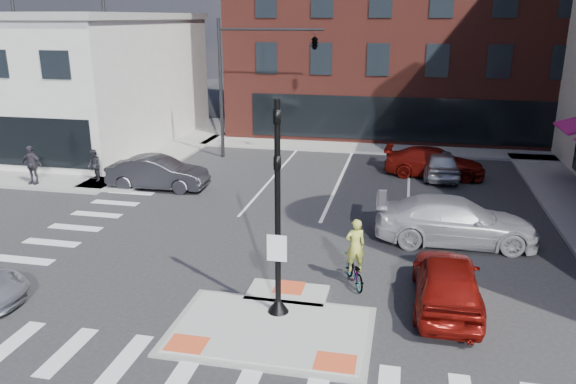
% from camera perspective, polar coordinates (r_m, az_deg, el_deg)
% --- Properties ---
extents(ground, '(120.00, 120.00, 0.00)m').
position_cam_1_polar(ground, '(15.92, -1.33, -13.09)').
color(ground, '#28282B').
rests_on(ground, ground).
extents(refuge_island, '(5.40, 4.65, 0.13)m').
position_cam_1_polar(refuge_island, '(15.68, -1.56, -13.40)').
color(refuge_island, gray).
rests_on(refuge_island, ground).
extents(sidewalk_nw, '(23.50, 20.50, 0.15)m').
position_cam_1_polar(sidewalk_nw, '(35.82, -22.24, 3.18)').
color(sidewalk_nw, gray).
rests_on(sidewalk_nw, ground).
extents(sidewalk_n, '(26.00, 3.00, 0.15)m').
position_cam_1_polar(sidewalk_n, '(36.23, 11.49, 4.28)').
color(sidewalk_n, gray).
rests_on(sidewalk_n, ground).
extents(building_nw, '(20.40, 16.40, 14.40)m').
position_cam_1_polar(building_nw, '(41.96, -25.33, 10.50)').
color(building_nw, beige).
rests_on(building_nw, ground).
extents(building_n, '(24.40, 18.40, 15.50)m').
position_cam_1_polar(building_n, '(45.33, 12.36, 16.67)').
color(building_n, '#58221B').
rests_on(building_n, ground).
extents(building_far_left, '(10.00, 12.00, 10.00)m').
position_cam_1_polar(building_far_left, '(65.81, 6.00, 14.62)').
color(building_far_left, slate).
rests_on(building_far_left, ground).
extents(building_far_right, '(12.00, 12.00, 12.00)m').
position_cam_1_polar(building_far_right, '(67.61, 17.62, 14.86)').
color(building_far_right, brown).
rests_on(building_far_right, ground).
extents(signal_pole, '(0.60, 0.60, 5.98)m').
position_cam_1_polar(signal_pole, '(15.22, -1.05, -4.68)').
color(signal_pole, black).
rests_on(signal_pole, refuge_island).
extents(mast_arm_signal, '(6.10, 2.24, 8.00)m').
position_cam_1_polar(mast_arm_signal, '(32.10, 0.05, 14.06)').
color(mast_arm_signal, black).
rests_on(mast_arm_signal, ground).
extents(red_sedan, '(1.91, 4.68, 1.59)m').
position_cam_1_polar(red_sedan, '(16.96, 15.86, -8.74)').
color(red_sedan, maroon).
rests_on(red_sedan, ground).
extents(white_pickup, '(5.98, 2.65, 1.71)m').
position_cam_1_polar(white_pickup, '(21.67, 16.66, -2.84)').
color(white_pickup, white).
rests_on(white_pickup, ground).
extents(bg_car_dark, '(4.90, 1.84, 1.60)m').
position_cam_1_polar(bg_car_dark, '(28.05, -13.07, 1.90)').
color(bg_car_dark, '#27262C').
rests_on(bg_car_dark, ground).
extents(bg_car_silver, '(2.13, 4.53, 1.50)m').
position_cam_1_polar(bg_car_silver, '(30.41, 15.11, 2.84)').
color(bg_car_silver, '#B4B5BB').
rests_on(bg_car_silver, ground).
extents(bg_car_red, '(5.31, 2.49, 1.50)m').
position_cam_1_polar(bg_car_red, '(30.51, 14.64, 2.92)').
color(bg_car_red, maroon).
rests_on(bg_car_red, ground).
extents(cyclist, '(1.19, 1.81, 2.17)m').
position_cam_1_polar(cyclist, '(17.78, 6.78, -7.13)').
color(cyclist, '#3F3F44').
rests_on(cyclist, ground).
extents(pedestrian_a, '(0.98, 0.97, 1.60)m').
position_cam_1_polar(pedestrian_a, '(29.78, -19.09, 2.58)').
color(pedestrian_a, '#232227').
rests_on(pedestrian_a, sidewalk_nw).
extents(pedestrian_b, '(1.14, 0.49, 1.93)m').
position_cam_1_polar(pedestrian_b, '(30.33, -24.60, 2.53)').
color(pedestrian_b, '#2F2A34').
rests_on(pedestrian_b, sidewalk_nw).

